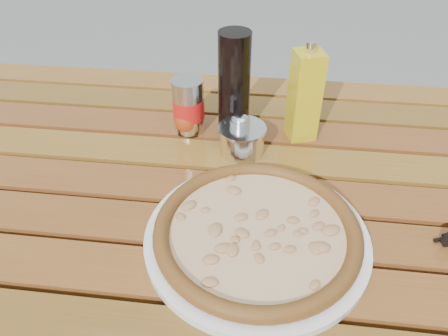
# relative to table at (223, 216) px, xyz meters

# --- Properties ---
(table) EXTENTS (1.40, 0.90, 0.75)m
(table) POSITION_rel_table_xyz_m (0.00, 0.00, 0.00)
(table) COLOR #3A230D
(table) RESTS_ON ground
(plate) EXTENTS (0.42, 0.42, 0.01)m
(plate) POSITION_rel_table_xyz_m (0.07, -0.12, 0.08)
(plate) COLOR white
(plate) RESTS_ON table
(pizza) EXTENTS (0.42, 0.42, 0.03)m
(pizza) POSITION_rel_table_xyz_m (0.07, -0.12, 0.10)
(pizza) COLOR beige
(pizza) RESTS_ON plate
(pepper_shaker) EXTENTS (0.07, 0.07, 0.08)m
(pepper_shaker) POSITION_rel_table_xyz_m (-0.10, 0.17, 0.11)
(pepper_shaker) COLOR #B43F14
(pepper_shaker) RESTS_ON table
(oregano_shaker) EXTENTS (0.06, 0.06, 0.08)m
(oregano_shaker) POSITION_rel_table_xyz_m (0.02, 0.12, 0.11)
(oregano_shaker) COLOR #313B17
(oregano_shaker) RESTS_ON table
(dark_bottle) EXTENTS (0.07, 0.07, 0.22)m
(dark_bottle) POSITION_rel_table_xyz_m (-0.00, 0.19, 0.19)
(dark_bottle) COLOR black
(dark_bottle) RESTS_ON table
(soda_can) EXTENTS (0.07, 0.07, 0.12)m
(soda_can) POSITION_rel_table_xyz_m (-0.10, 0.18, 0.13)
(soda_can) COLOR silver
(soda_can) RESTS_ON table
(olive_oil_cruet) EXTENTS (0.07, 0.07, 0.21)m
(olive_oil_cruet) POSITION_rel_table_xyz_m (0.14, 0.19, 0.17)
(olive_oil_cruet) COLOR gold
(olive_oil_cruet) RESTS_ON table
(parmesan_tin) EXTENTS (0.11, 0.11, 0.07)m
(parmesan_tin) POSITION_rel_table_xyz_m (0.02, 0.12, 0.11)
(parmesan_tin) COLOR silver
(parmesan_tin) RESTS_ON table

